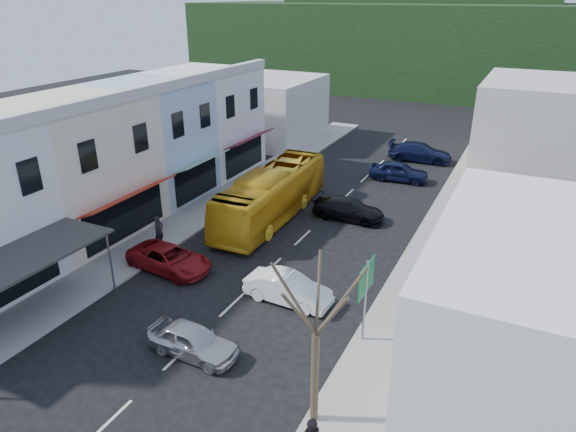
% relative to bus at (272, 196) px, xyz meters
% --- Properties ---
extents(ground, '(120.00, 120.00, 0.00)m').
position_rel_bus_xyz_m(ground, '(3.01, -9.81, -1.55)').
color(ground, black).
rests_on(ground, ground).
extents(sidewalk_left, '(3.00, 52.00, 0.15)m').
position_rel_bus_xyz_m(sidewalk_left, '(-4.49, 0.19, -1.48)').
color(sidewalk_left, gray).
rests_on(sidewalk_left, ground).
extents(sidewalk_right, '(3.00, 52.00, 0.15)m').
position_rel_bus_xyz_m(sidewalk_right, '(10.51, 0.19, -1.48)').
color(sidewalk_right, gray).
rests_on(sidewalk_right, ground).
extents(shopfront_row, '(8.25, 30.00, 8.00)m').
position_rel_bus_xyz_m(shopfront_row, '(-9.48, -4.81, 2.45)').
color(shopfront_row, white).
rests_on(shopfront_row, ground).
extents(right_building, '(8.00, 9.00, 8.00)m').
position_rel_bus_xyz_m(right_building, '(16.51, -13.81, 2.45)').
color(right_building, white).
rests_on(right_building, ground).
extents(distant_block_left, '(8.00, 10.00, 6.00)m').
position_rel_bus_xyz_m(distant_block_left, '(-8.99, 17.19, 1.45)').
color(distant_block_left, '#B7B2A8').
rests_on(distant_block_left, ground).
extents(distant_block_right, '(8.00, 12.00, 7.00)m').
position_rel_bus_xyz_m(distant_block_right, '(14.01, 20.19, 1.95)').
color(distant_block_right, '#B7B2A8').
rests_on(distant_block_right, ground).
extents(hillside, '(80.00, 26.00, 14.00)m').
position_rel_bus_xyz_m(hillside, '(1.56, 55.28, 5.18)').
color(hillside, black).
rests_on(hillside, ground).
extents(bus, '(2.88, 11.68, 3.10)m').
position_rel_bus_xyz_m(bus, '(0.00, 0.00, 0.00)').
color(bus, gold).
rests_on(bus, ground).
extents(car_silver, '(4.45, 1.94, 1.40)m').
position_rel_bus_xyz_m(car_silver, '(3.50, -13.58, -0.85)').
color(car_silver, '#B9B9BE').
rests_on(car_silver, ground).
extents(car_white, '(4.47, 1.98, 1.40)m').
position_rel_bus_xyz_m(car_white, '(5.26, -8.41, -0.85)').
color(car_white, white).
rests_on(car_white, ground).
extents(car_red, '(4.75, 2.30, 1.40)m').
position_rel_bus_xyz_m(car_red, '(-1.70, -8.40, -0.85)').
color(car_red, maroon).
rests_on(car_red, ground).
extents(car_black_near, '(4.54, 1.93, 1.40)m').
position_rel_bus_xyz_m(car_black_near, '(4.52, 2.01, -0.85)').
color(car_black_near, black).
rests_on(car_black_near, ground).
extents(car_navy_mid, '(4.54, 2.18, 1.40)m').
position_rel_bus_xyz_m(car_navy_mid, '(5.50, 10.70, -0.85)').
color(car_navy_mid, black).
rests_on(car_navy_mid, ground).
extents(car_navy_far, '(4.62, 2.15, 1.40)m').
position_rel_bus_xyz_m(car_navy_far, '(5.83, 16.54, -0.85)').
color(car_navy_far, black).
rests_on(car_navy_far, ground).
extents(pedestrian_left, '(0.42, 0.61, 1.70)m').
position_rel_bus_xyz_m(pedestrian_left, '(-3.79, -6.61, -0.55)').
color(pedestrian_left, black).
rests_on(pedestrian_left, sidewalk_left).
extents(direction_sign, '(0.28, 1.74, 3.84)m').
position_rel_bus_xyz_m(direction_sign, '(9.41, -9.80, 0.37)').
color(direction_sign, '#0F5B2D').
rests_on(direction_sign, ground).
extents(street_tree, '(3.89, 3.89, 7.26)m').
position_rel_bus_xyz_m(street_tree, '(9.31, -14.72, 2.08)').
color(street_tree, '#322A1F').
rests_on(street_tree, ground).
extents(traffic_signal, '(0.55, 1.07, 5.30)m').
position_rel_bus_xyz_m(traffic_signal, '(9.61, 19.62, 1.10)').
color(traffic_signal, black).
rests_on(traffic_signal, ground).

